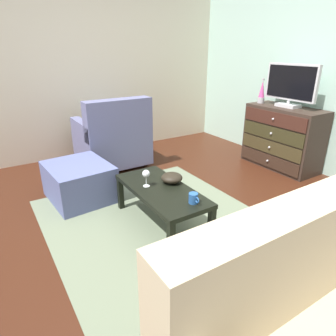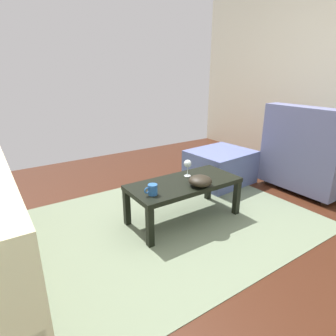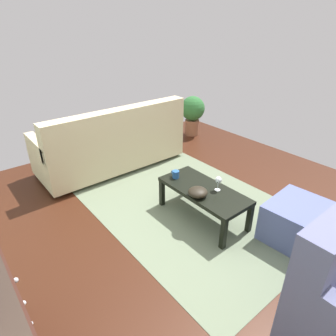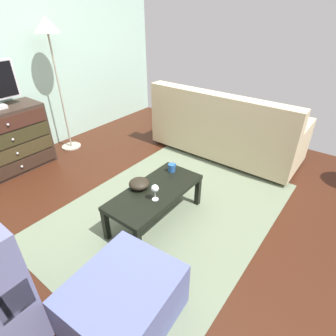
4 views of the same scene
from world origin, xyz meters
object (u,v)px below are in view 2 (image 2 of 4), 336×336
Objects in this scene: mug at (152,190)px; bowl_decorative at (200,181)px; coffee_table at (184,187)px; armchair at (311,156)px; wine_glass at (188,164)px; ottoman at (220,167)px.

bowl_decorative is (-0.43, 0.07, 0.00)m from mug.
armchair is at bearing 172.60° from coffee_table.
wine_glass is at bearing -139.41° from coffee_table.
bowl_decorative is 0.21× the size of armchair.
wine_glass is 1.38× the size of mug.
wine_glass is 0.17× the size of armchair.
coffee_table is at bearing 28.01° from ottoman.
bowl_decorative is at bearing 78.19° from wine_glass.
coffee_table is 1.06× the size of armchair.
ottoman is (-0.80, -0.39, -0.29)m from wine_glass.
mug is at bearing 11.87° from coffee_table.
armchair is (-1.62, 0.21, 0.06)m from coffee_table.
armchair is at bearing 135.98° from ottoman.
armchair reaches higher than bowl_decorative.
mug is 0.12× the size of armchair.
mug is at bearing -9.34° from bowl_decorative.
bowl_decorative is at bearing 36.60° from ottoman.
ottoman is at bearing -143.40° from bowl_decorative.
ottoman is (-1.28, -0.56, -0.21)m from mug.
bowl_decorative reaches higher than ottoman.
bowl_decorative reaches higher than mug.
mug is at bearing -3.81° from armchair.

